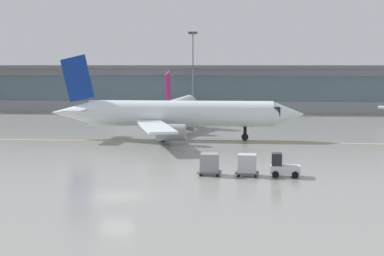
% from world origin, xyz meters
% --- Properties ---
extents(ground_plane, '(400.00, 400.00, 0.00)m').
position_xyz_m(ground_plane, '(0.00, 0.00, 0.00)').
color(ground_plane, gray).
extents(taxiway_centreline_stripe, '(110.00, 1.42, 0.01)m').
position_xyz_m(taxiway_centreline_stripe, '(1.12, 33.52, 0.00)').
color(taxiway_centreline_stripe, yellow).
rests_on(taxiway_centreline_stripe, ground_plane).
extents(terminal_concourse, '(194.65, 11.00, 9.60)m').
position_xyz_m(terminal_concourse, '(0.00, 85.41, 4.92)').
color(terminal_concourse, '#9EA3A8').
rests_on(terminal_concourse, ground_plane).
extents(gate_airplane_1, '(24.63, 26.57, 8.80)m').
position_xyz_m(gate_airplane_1, '(-1.69, 62.13, 2.64)').
color(gate_airplane_1, white).
rests_on(gate_airplane_1, ground_plane).
extents(taxiing_regional_jet, '(33.55, 31.29, 11.14)m').
position_xyz_m(taxiing_regional_jet, '(0.68, 35.52, 3.34)').
color(taxiing_regional_jet, white).
rests_on(taxiing_regional_jet, ground_plane).
extents(baggage_tug, '(2.65, 1.70, 2.10)m').
position_xyz_m(baggage_tug, '(12.88, 9.38, 0.89)').
color(baggage_tug, silver).
rests_on(baggage_tug, ground_plane).
extents(cargo_dolly_lead, '(2.16, 1.67, 1.94)m').
position_xyz_m(cargo_dolly_lead, '(9.75, 9.50, 1.05)').
color(cargo_dolly_lead, '#595B60').
rests_on(cargo_dolly_lead, ground_plane).
extents(cargo_dolly_trailing, '(2.16, 1.67, 1.94)m').
position_xyz_m(cargo_dolly_trailing, '(6.41, 9.62, 1.05)').
color(cargo_dolly_trailing, '#595B60').
rests_on(cargo_dolly_trailing, ground_plane).
extents(apron_light_mast_1, '(1.80, 0.36, 16.23)m').
position_xyz_m(apron_light_mast_1, '(-0.88, 79.11, 8.82)').
color(apron_light_mast_1, gray).
rests_on(apron_light_mast_1, ground_plane).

